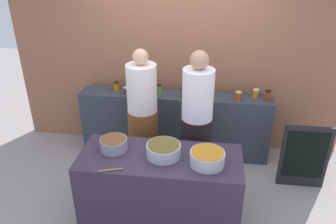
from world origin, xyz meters
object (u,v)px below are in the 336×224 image
object	(u,v)px
preserve_jar_4	(151,90)
cooking_pot_left	(114,144)
chalkboard_sign	(304,157)
preserve_jar_0	(116,86)
preserve_jar_6	(183,93)
cooking_pot_right	(207,158)
wooden_spoon	(111,170)
preserve_jar_9	(256,93)
preserve_jar_2	(136,87)
cook_in_cap	(196,130)
preserve_jar_3	(143,89)
preserve_jar_8	(238,96)
cook_with_tongs	(143,123)
preserve_jar_5	(159,89)
preserve_jar_7	(197,91)
cooking_pot_center	(164,150)
preserve_jar_10	(268,96)
preserve_jar_1	(126,90)

from	to	relation	value
preserve_jar_4	cooking_pot_left	distance (m)	1.32
chalkboard_sign	preserve_jar_0	bearing A→B (deg)	166.44
preserve_jar_6	cooking_pot_right	distance (m)	1.46
wooden_spoon	preserve_jar_9	bearing A→B (deg)	48.85
preserve_jar_0	preserve_jar_9	xyz separation A→B (m)	(1.95, 0.03, -0.01)
preserve_jar_2	cook_in_cap	size ratio (longest dim) A/B	0.06
preserve_jar_0	preserve_jar_3	distance (m)	0.41
preserve_jar_8	cook_with_tongs	bearing A→B (deg)	-156.65
preserve_jar_5	cooking_pot_left	world-z (taller)	preserve_jar_5
preserve_jar_0	cook_in_cap	distance (m)	1.43
cook_with_tongs	preserve_jar_7	bearing A→B (deg)	44.61
preserve_jar_9	chalkboard_sign	distance (m)	1.04
wooden_spoon	cooking_pot_center	bearing A→B (deg)	34.19
chalkboard_sign	preserve_jar_2	bearing A→B (deg)	164.57
preserve_jar_9	wooden_spoon	distance (m)	2.35
preserve_jar_0	preserve_jar_6	distance (m)	0.96
preserve_jar_3	preserve_jar_5	world-z (taller)	same
preserve_jar_6	preserve_jar_7	size ratio (longest dim) A/B	1.15
preserve_jar_6	preserve_jar_8	world-z (taller)	same
preserve_jar_0	preserve_jar_7	distance (m)	1.15
preserve_jar_4	preserve_jar_8	size ratio (longest dim) A/B	1.15
preserve_jar_4	cooking_pot_center	xyz separation A→B (m)	(0.36, -1.35, -0.09)
preserve_jar_0	preserve_jar_5	distance (m)	0.63
preserve_jar_8	cooking_pot_left	distance (m)	1.87
preserve_jar_4	preserve_jar_8	distance (m)	1.19
preserve_jar_10	cook_with_tongs	bearing A→B (deg)	-160.80
cooking_pot_left	preserve_jar_1	bearing A→B (deg)	98.09
preserve_jar_7	cook_with_tongs	distance (m)	0.93
preserve_jar_2	cooking_pot_left	xyz separation A→B (m)	(0.06, -1.38, -0.08)
cooking_pot_left	preserve_jar_5	bearing A→B (deg)	77.95
preserve_jar_7	preserve_jar_10	size ratio (longest dim) A/B	0.74
preserve_jar_1	cooking_pot_right	bearing A→B (deg)	-50.23
preserve_jar_1	preserve_jar_4	xyz separation A→B (m)	(0.36, 0.03, 0.02)
preserve_jar_5	preserve_jar_8	distance (m)	1.09
preserve_jar_0	preserve_jar_5	bearing A→B (deg)	-3.82
wooden_spoon	cook_with_tongs	world-z (taller)	cook_with_tongs
cook_with_tongs	cooking_pot_left	bearing A→B (deg)	-102.35
cooking_pot_center	cook_in_cap	size ratio (longest dim) A/B	0.20
chalkboard_sign	cooking_pot_left	bearing A→B (deg)	-161.14
preserve_jar_2	preserve_jar_9	distance (m)	1.67
chalkboard_sign	preserve_jar_3	bearing A→B (deg)	165.60
preserve_jar_2	preserve_jar_7	xyz separation A→B (m)	(0.87, 0.00, -0.00)
preserve_jar_0	preserve_jar_9	world-z (taller)	preserve_jar_0
cooking_pot_center	chalkboard_sign	xyz separation A→B (m)	(1.67, 0.80, -0.48)
preserve_jar_9	cook_in_cap	distance (m)	1.12
cooking_pot_left	wooden_spoon	size ratio (longest dim) A/B	1.24
preserve_jar_10	cooking_pot_right	size ratio (longest dim) A/B	0.41
cooking_pot_center	wooden_spoon	world-z (taller)	cooking_pot_center
preserve_jar_9	cooking_pot_left	distance (m)	2.13
preserve_jar_5	chalkboard_sign	size ratio (longest dim) A/B	0.16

